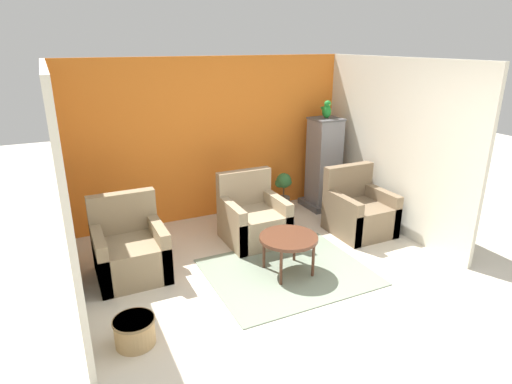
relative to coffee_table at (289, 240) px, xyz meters
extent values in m
plane|color=beige|center=(-0.13, -0.89, -0.43)|extent=(20.00, 20.00, 0.00)
cube|color=orange|center=(-0.13, 2.16, 0.79)|extent=(4.43, 0.06, 2.45)
cube|color=beige|center=(-2.32, 0.62, 0.79)|extent=(0.06, 3.02, 2.45)
cube|color=beige|center=(2.06, 0.62, 0.79)|extent=(0.06, 3.02, 2.45)
cube|color=gray|center=(0.00, 0.00, -0.43)|extent=(1.88, 1.55, 0.01)
cylinder|color=#512D1E|center=(0.00, 0.00, 0.03)|extent=(0.69, 0.69, 0.04)
cylinder|color=#512D1E|center=(-0.22, -0.22, -0.21)|extent=(0.04, 0.04, 0.44)
cylinder|color=#512D1E|center=(0.22, -0.22, -0.21)|extent=(0.04, 0.04, 0.44)
cylinder|color=#512D1E|center=(-0.22, 0.22, -0.21)|extent=(0.04, 0.04, 0.44)
cylinder|color=#512D1E|center=(0.22, 0.22, -0.21)|extent=(0.04, 0.04, 0.44)
cube|color=#8E7A5B|center=(-1.70, 0.73, -0.21)|extent=(0.79, 0.81, 0.45)
cube|color=#8E7A5B|center=(-1.70, 1.07, 0.26)|extent=(0.79, 0.14, 0.50)
cube|color=#8E7A5B|center=(-2.04, 0.73, -0.12)|extent=(0.12, 0.81, 0.62)
cube|color=#8E7A5B|center=(-1.37, 0.73, -0.12)|extent=(0.12, 0.81, 0.62)
cube|color=#7A664C|center=(1.50, 0.54, -0.21)|extent=(0.79, 0.81, 0.45)
cube|color=#7A664C|center=(1.50, 0.88, 0.26)|extent=(0.79, 0.14, 0.50)
cube|color=#7A664C|center=(1.17, 0.54, -0.12)|extent=(0.12, 0.81, 0.62)
cube|color=#7A664C|center=(1.84, 0.54, -0.12)|extent=(0.12, 0.81, 0.62)
cube|color=#9E896B|center=(0.00, 0.95, -0.21)|extent=(0.79, 0.81, 0.45)
cube|color=#9E896B|center=(0.00, 1.29, 0.26)|extent=(0.79, 0.14, 0.50)
cube|color=#9E896B|center=(-0.33, 0.95, -0.12)|extent=(0.12, 0.81, 0.62)
cube|color=#9E896B|center=(0.34, 0.95, -0.12)|extent=(0.12, 0.81, 0.62)
cube|color=#555559|center=(1.62, 1.68, -0.39)|extent=(0.59, 0.59, 0.10)
cube|color=gray|center=(1.62, 1.68, 0.35)|extent=(0.43, 0.43, 1.37)
cube|color=#555559|center=(1.62, 1.68, 1.05)|extent=(0.46, 0.46, 0.03)
ellipsoid|color=#1E842D|center=(1.62, 1.68, 1.17)|extent=(0.13, 0.17, 0.21)
sphere|color=#1E842D|center=(1.62, 1.66, 1.28)|extent=(0.11, 0.11, 0.11)
cone|color=gold|center=(1.62, 1.61, 1.28)|extent=(0.05, 0.05, 0.05)
cone|color=#1E842D|center=(1.62, 1.76, 1.15)|extent=(0.07, 0.14, 0.18)
cylinder|color=#66605B|center=(0.95, 1.82, -0.32)|extent=(0.21, 0.21, 0.23)
cylinder|color=brown|center=(0.95, 1.82, -0.11)|extent=(0.02, 0.02, 0.20)
sphere|color=#337038|center=(0.95, 1.82, 0.07)|extent=(0.24, 0.24, 0.24)
sphere|color=#337038|center=(0.88, 1.84, 0.03)|extent=(0.15, 0.15, 0.15)
sphere|color=#337038|center=(1.01, 1.80, 0.04)|extent=(0.13, 0.13, 0.13)
cylinder|color=tan|center=(-1.91, -0.52, -0.30)|extent=(0.37, 0.37, 0.26)
cylinder|color=olive|center=(-1.91, -0.52, -0.18)|extent=(0.38, 0.38, 0.02)
camera|label=1|loc=(-2.32, -3.94, 2.21)|focal=30.00mm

